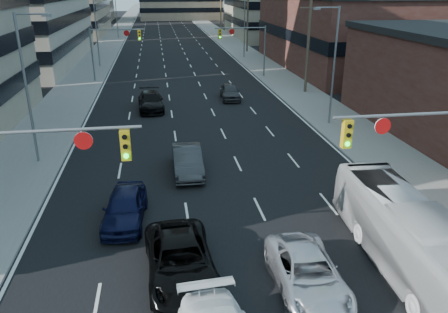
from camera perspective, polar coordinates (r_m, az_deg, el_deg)
name	(u,v)px	position (r m, az deg, el deg)	size (l,w,h in m)	color
road_surface	(164,23)	(137.18, -7.85, 16.90)	(18.00, 300.00, 0.02)	black
sidewalk_left	(125,23)	(137.42, -12.86, 16.62)	(5.00, 300.00, 0.15)	slate
sidewalk_right	(202,22)	(137.90, -2.86, 17.11)	(5.00, 300.00, 0.15)	slate
storefront_right_mid	(358,33)	(63.07, 17.14, 15.18)	(20.00, 30.00, 9.00)	#472119
office_right_far	(286,3)	(98.83, 8.11, 19.27)	(22.00, 28.00, 14.00)	gray
bg_block_right	(269,1)	(141.20, 5.91, 19.54)	(22.00, 22.00, 12.00)	gray
signal_near_left	(29,172)	(16.59, -24.11, -1.91)	(6.59, 0.33, 6.00)	slate
signal_near_right	(425,150)	(18.99, 24.78, 0.83)	(6.59, 0.33, 6.00)	slate
signal_far_left	(112,43)	(52.33, -14.40, 14.12)	(6.09, 0.33, 6.00)	slate
signal_far_right	(246,41)	(53.17, 2.86, 14.84)	(6.09, 0.33, 6.00)	slate
utility_pole_block	(309,35)	(45.57, 11.01, 15.26)	(2.20, 0.28, 11.00)	#4C3D2D
utility_pole_midblock	(248,16)	(74.45, 3.11, 17.85)	(2.20, 0.28, 11.00)	#4C3D2D
utility_pole_distant	(221,8)	(103.96, -0.41, 18.88)	(2.20, 0.28, 11.00)	#4C3D2D
streetlight_left_near	(28,83)	(28.29, -24.17, 8.73)	(2.03, 0.22, 9.00)	slate
streetlight_left_mid	(97,29)	(62.44, -16.20, 15.73)	(2.03, 0.22, 9.00)	slate
streetlight_left_far	(117,13)	(97.19, -13.80, 17.71)	(2.03, 0.22, 9.00)	slate
streetlight_right_near	(333,61)	(34.80, 13.99, 12.02)	(2.03, 0.22, 9.00)	slate
streetlight_right_far	(243,24)	(68.26, 2.56, 16.93)	(2.03, 0.22, 9.00)	slate
black_pickup	(180,260)	(16.93, -5.73, -13.32)	(2.49, 5.41, 1.50)	black
silver_suv	(307,273)	(16.59, 10.85, -14.72)	(2.29, 4.96, 1.38)	silver
transit_bus	(409,237)	(18.38, 23.04, -9.70)	(2.35, 10.05, 2.80)	#B8B8B8
sedan_blue	(125,207)	(20.94, -12.83, -6.44)	(1.82, 4.53, 1.54)	black
sedan_grey_center	(187,161)	(25.75, -4.80, -0.53)	(1.64, 4.72, 1.55)	#2E2F31
sedan_black_far	(151,101)	(39.69, -9.55, 7.13)	(2.17, 5.34, 1.55)	black
sedan_grey_right	(230,92)	(42.95, 0.80, 8.47)	(1.77, 4.39, 1.50)	#303032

